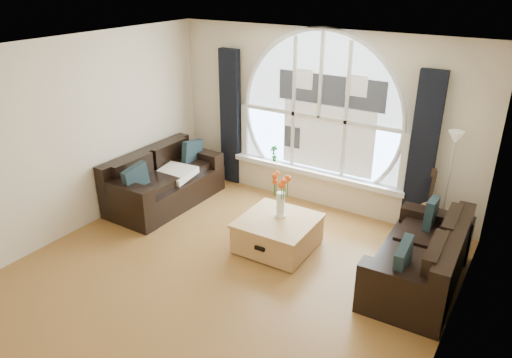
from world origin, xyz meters
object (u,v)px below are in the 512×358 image
sofa_right (419,255)px  vase_flowers (281,190)px  potted_plant (274,153)px  floor_lamp (447,189)px  sofa_left (165,180)px  coffee_chest (278,232)px  guitar (431,201)px

sofa_right → vase_flowers: vase_flowers is taller
potted_plant → floor_lamp: bearing=-4.3°
potted_plant → sofa_left: bearing=-133.4°
coffee_chest → guitar: size_ratio=0.91×
guitar → sofa_right: bearing=-78.6°
floor_lamp → potted_plant: bearing=175.7°
guitar → potted_plant: 2.58m
vase_flowers → guitar: vase_flowers is taller
guitar → vase_flowers: bearing=-138.4°
vase_flowers → sofa_right: bearing=3.1°
sofa_left → potted_plant: size_ratio=7.13×
sofa_right → floor_lamp: size_ratio=1.12×
sofa_right → coffee_chest: size_ratio=1.85×
coffee_chest → potted_plant: bearing=121.2°
sofa_right → sofa_left: bearing=177.6°
floor_lamp → potted_plant: size_ratio=6.03×
sofa_left → vase_flowers: bearing=-2.7°
sofa_right → guitar: guitar is taller
floor_lamp → vase_flowers: bearing=-145.9°
sofa_left → vase_flowers: (2.17, -0.13, 0.42)m
sofa_left → floor_lamp: bearing=16.1°
coffee_chest → sofa_left: bearing=173.2°
coffee_chest → guitar: bearing=40.4°
floor_lamp → potted_plant: floor_lamp is taller
sofa_right → vase_flowers: 1.87m
floor_lamp → guitar: size_ratio=1.51×
vase_flowers → guitar: 2.12m
coffee_chest → potted_plant: (-0.96, 1.53, 0.45)m
sofa_left → potted_plant: (1.24, 1.31, 0.28)m
floor_lamp → guitar: bearing=154.1°
potted_plant → coffee_chest: bearing=-57.9°
sofa_right → coffee_chest: 1.82m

